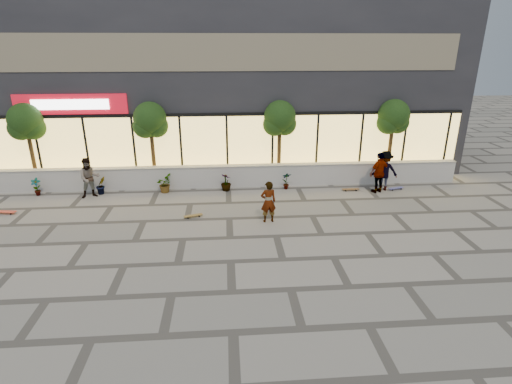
{
  "coord_description": "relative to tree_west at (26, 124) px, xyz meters",
  "views": [
    {
      "loc": [
        -0.05,
        -10.91,
        6.36
      ],
      "look_at": [
        0.99,
        2.66,
        1.3
      ],
      "focal_mm": 28.0,
      "sensor_mm": 36.0,
      "label": 1
    }
  ],
  "objects": [
    {
      "name": "ground",
      "position": [
        9.0,
        -7.7,
        -2.99
      ],
      "size": [
        80.0,
        80.0,
        0.0
      ],
      "primitive_type": "plane",
      "color": "gray",
      "rests_on": "ground"
    },
    {
      "name": "planter_wall",
      "position": [
        9.0,
        -0.7,
        -2.46
      ],
      "size": [
        22.0,
        0.42,
        1.04
      ],
      "color": "beige",
      "rests_on": "ground"
    },
    {
      "name": "retail_building",
      "position": [
        9.0,
        4.79,
        1.26
      ],
      "size": [
        24.0,
        9.17,
        8.5
      ],
      "color": "#27272D",
      "rests_on": "ground"
    },
    {
      "name": "shrub_a",
      "position": [
        0.5,
        -1.25,
        -2.58
      ],
      "size": [
        0.43,
        0.29,
        0.81
      ],
      "primitive_type": "imported",
      "color": "black",
      "rests_on": "ground"
    },
    {
      "name": "shrub_b",
      "position": [
        3.3,
        -1.25,
        -2.58
      ],
      "size": [
        0.57,
        0.57,
        0.81
      ],
      "primitive_type": "imported",
      "rotation": [
        0.0,
        0.0,
        0.82
      ],
      "color": "black",
      "rests_on": "ground"
    },
    {
      "name": "shrub_c",
      "position": [
        6.1,
        -1.25,
        -2.58
      ],
      "size": [
        0.68,
        0.77,
        0.81
      ],
      "primitive_type": "imported",
      "rotation": [
        0.0,
        0.0,
        1.64
      ],
      "color": "black",
      "rests_on": "ground"
    },
    {
      "name": "shrub_d",
      "position": [
        8.9,
        -1.25,
        -2.58
      ],
      "size": [
        0.64,
        0.64,
        0.81
      ],
      "primitive_type": "imported",
      "rotation": [
        0.0,
        0.0,
        2.46
      ],
      "color": "black",
      "rests_on": "ground"
    },
    {
      "name": "shrub_e",
      "position": [
        11.7,
        -1.25,
        -2.58
      ],
      "size": [
        0.46,
        0.35,
        0.81
      ],
      "primitive_type": "imported",
      "rotation": [
        0.0,
        0.0,
        3.28
      ],
      "color": "black",
      "rests_on": "ground"
    },
    {
      "name": "tree_west",
      "position": [
        0.0,
        0.0,
        0.0
      ],
      "size": [
        1.6,
        1.5,
        3.92
      ],
      "color": "#49371A",
      "rests_on": "ground"
    },
    {
      "name": "tree_midwest",
      "position": [
        5.5,
        0.0,
        0.0
      ],
      "size": [
        1.6,
        1.5,
        3.92
      ],
      "color": "#49371A",
      "rests_on": "ground"
    },
    {
      "name": "tree_mideast",
      "position": [
        11.5,
        0.0,
        0.0
      ],
      "size": [
        1.6,
        1.5,
        3.92
      ],
      "color": "#49371A",
      "rests_on": "ground"
    },
    {
      "name": "tree_east",
      "position": [
        17.0,
        0.0,
        0.0
      ],
      "size": [
        1.6,
        1.5,
        3.92
      ],
      "color": "#49371A",
      "rests_on": "ground"
    },
    {
      "name": "skater_center",
      "position": [
        10.47,
        -4.81,
        -2.18
      ],
      "size": [
        0.64,
        0.46,
        1.62
      ],
      "primitive_type": "imported",
      "rotation": [
        0.0,
        0.0,
        3.28
      ],
      "color": "white",
      "rests_on": "ground"
    },
    {
      "name": "skater_left",
      "position": [
        2.98,
        -1.64,
        -2.09
      ],
      "size": [
        1.05,
        0.94,
        1.78
      ],
      "primitive_type": "imported",
      "rotation": [
        0.0,
        0.0,
        0.36
      ],
      "color": "#94815F",
      "rests_on": "ground"
    },
    {
      "name": "skater_right_near",
      "position": [
        15.78,
        -2.0,
        -2.05
      ],
      "size": [
        1.18,
        0.85,
        1.86
      ],
      "primitive_type": "imported",
      "rotation": [
        0.0,
        0.0,
        3.55
      ],
      "color": "silver",
      "rests_on": "ground"
    },
    {
      "name": "skater_right_far",
      "position": [
        16.15,
        -1.69,
        -2.07
      ],
      "size": [
        1.29,
        0.87,
        1.84
      ],
      "primitive_type": "imported",
      "rotation": [
        0.0,
        0.0,
        2.97
      ],
      "color": "maroon",
      "rests_on": "ground"
    },
    {
      "name": "skateboard_center",
      "position": [
        7.6,
        -4.2,
        -2.91
      ],
      "size": [
        0.75,
        0.41,
        0.09
      ],
      "rotation": [
        0.0,
        0.0,
        0.32
      ],
      "color": "brown",
      "rests_on": "ground"
    },
    {
      "name": "skateboard_left",
      "position": [
        0.11,
        -3.28,
        -2.9
      ],
      "size": [
        0.87,
        0.34,
        0.1
      ],
      "rotation": [
        0.0,
        0.0,
        -0.15
      ],
      "color": "red",
      "rests_on": "ground"
    },
    {
      "name": "skateboard_right_near",
      "position": [
        14.62,
        -1.73,
        -2.91
      ],
      "size": [
        0.79,
        0.21,
        0.1
      ],
      "rotation": [
        0.0,
        0.0,
        0.01
      ],
      "color": "brown",
      "rests_on": "ground"
    },
    {
      "name": "skateboard_right_far",
      "position": [
        16.77,
        -1.75,
        -2.91
      ],
      "size": [
        0.81,
        0.4,
        0.09
      ],
      "rotation": [
        0.0,
        0.0,
        0.27
      ],
      "color": "#515295",
      "rests_on": "ground"
    }
  ]
}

